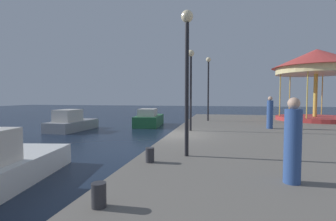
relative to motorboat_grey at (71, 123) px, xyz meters
name	(u,v)px	position (x,y,z in m)	size (l,w,h in m)	color
ground_plane	(168,150)	(8.80, -5.34, -0.60)	(120.00, 120.00, 0.00)	#162338
quay_dock	(313,148)	(15.18, -5.34, -0.20)	(12.76, 28.23, 0.80)	slate
motorboat_grey	(71,123)	(0.00, 0.00, 0.00)	(2.10, 4.45, 1.64)	gray
motorboat_green	(149,119)	(5.00, 4.21, 0.00)	(2.44, 4.70, 1.56)	#236638
carousel	(316,68)	(18.33, 3.76, 4.20)	(6.32, 6.32, 5.41)	#B23333
lamp_post_near_edge	(187,57)	(10.26, -9.58, 3.17)	(0.36, 0.36, 4.34)	black
lamp_post_mid_promenade	(191,76)	(9.71, -3.93, 3.12)	(0.36, 0.36, 4.26)	black
lamp_post_far_end	(208,78)	(10.35, 1.72, 3.40)	(0.36, 0.36, 4.75)	black
bollard_south	(99,195)	(9.33, -13.32, 0.40)	(0.24, 0.24, 0.40)	#2D2D33
bollard_center	(150,155)	(9.37, -10.50, 0.40)	(0.24, 0.24, 0.40)	#2D2D33
person_near_carousel	(270,113)	(14.00, -2.14, 1.06)	(0.34, 0.34, 1.83)	#2D4C8C
person_mid_promenade	(293,143)	(12.71, -11.45, 1.04)	(0.34, 0.34, 1.78)	#2D4C8C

